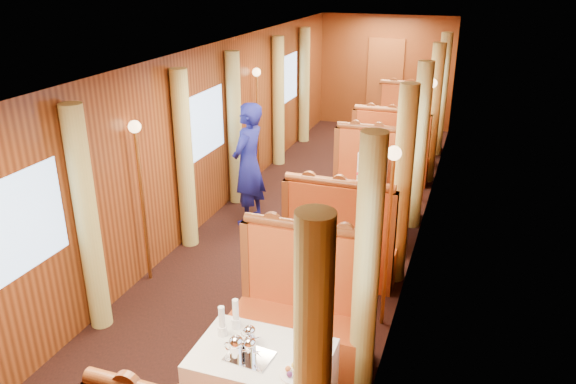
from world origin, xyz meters
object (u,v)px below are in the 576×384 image
at_px(teapot_right, 250,351).
at_px(rose_vase_far, 401,115).
at_px(fruit_plate, 296,373).
at_px(teapot_back, 250,338).
at_px(steward, 249,164).
at_px(rose_vase_mid, 359,178).
at_px(banquette_mid_fwd, 340,247).
at_px(banquette_far_aft, 407,127).
at_px(table_far, 399,144).
at_px(banquette_far_fwd, 390,157).
at_px(passenger, 372,172).
at_px(tea_tray, 249,357).
at_px(teapot_left, 237,350).
at_px(banquette_mid_aft, 373,187).
at_px(banquette_near_aft, 302,315).
at_px(table_mid, 359,217).

distance_m(teapot_right, rose_vase_far, 7.12).
distance_m(teapot_right, fruit_plate, 0.39).
bearing_deg(teapot_back, steward, 125.07).
xyz_separation_m(teapot_back, rose_vase_mid, (0.10, 3.46, 0.11)).
relative_size(banquette_mid_fwd, banquette_far_aft, 1.00).
distance_m(table_far, banquette_far_fwd, 1.02).
height_order(banquette_far_fwd, passenger, banquette_far_fwd).
distance_m(banquette_far_aft, rose_vase_mid, 4.53).
xyz_separation_m(steward, passenger, (1.64, 0.67, -0.14)).
distance_m(banquette_mid_fwd, tea_tray, 2.60).
relative_size(banquette_mid_fwd, teapot_left, 7.17).
xyz_separation_m(banquette_mid_fwd, tea_tray, (-0.07, -2.58, 0.33)).
relative_size(banquette_mid_aft, teapot_right, 7.99).
bearing_deg(fruit_plate, teapot_right, 170.61).
relative_size(tea_tray, teapot_left, 1.82).
height_order(banquette_near_aft, banquette_far_aft, same).
distance_m(banquette_mid_fwd, passenger, 1.84).
relative_size(banquette_far_aft, fruit_plate, 5.61).
relative_size(table_mid, banquette_mid_aft, 0.78).
distance_m(teapot_left, rose_vase_mid, 3.65).
bearing_deg(banquette_mid_aft, rose_vase_far, 90.29).
bearing_deg(tea_tray, fruit_plate, -9.69).
bearing_deg(teapot_back, banquette_mid_fwd, 99.22).
distance_m(banquette_near_aft, fruit_plate, 1.26).
height_order(banquette_far_fwd, steward, steward).
height_order(banquette_far_fwd, rose_vase_mid, banquette_far_fwd).
distance_m(table_mid, steward, 1.72).
bearing_deg(fruit_plate, banquette_near_aft, 105.57).
height_order(teapot_left, fruit_plate, teapot_left).
bearing_deg(rose_vase_far, rose_vase_mid, -90.20).
bearing_deg(teapot_right, table_far, 109.86).
bearing_deg(banquette_far_fwd, teapot_back, -91.18).
relative_size(banquette_mid_aft, teapot_left, 7.17).
distance_m(banquette_mid_aft, fruit_plate, 4.69).
distance_m(banquette_far_fwd, teapot_back, 5.94).
height_order(teapot_back, passenger, passenger).
bearing_deg(banquette_near_aft, table_far, 90.00).
relative_size(banquette_mid_fwd, steward, 0.76).
bearing_deg(rose_vase_mid, fruit_plate, -84.53).
relative_size(table_mid, banquette_far_aft, 0.78).
distance_m(banquette_mid_aft, tea_tray, 4.62).
bearing_deg(banquette_mid_fwd, steward, 145.05).
distance_m(banquette_far_fwd, fruit_plate, 6.16).
bearing_deg(steward, rose_vase_mid, 91.62).
height_order(banquette_mid_aft, teapot_left, banquette_mid_aft).
height_order(banquette_far_fwd, rose_vase_far, banquette_far_fwd).
bearing_deg(table_far, steward, -115.90).
xyz_separation_m(banquette_far_aft, teapot_right, (-0.06, -8.11, 0.39)).
bearing_deg(teapot_right, tea_tray, 174.99).
bearing_deg(table_mid, banquette_near_aft, -90.00).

